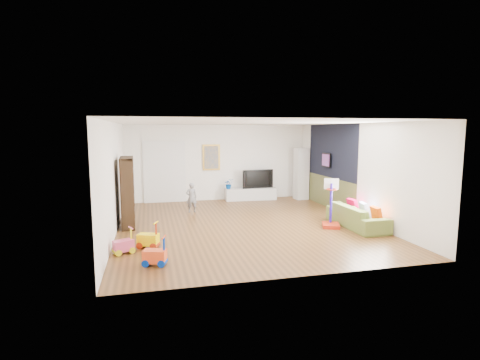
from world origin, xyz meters
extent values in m
cube|color=brown|center=(0.00, 0.00, 0.00)|extent=(6.50, 7.50, 0.00)
cube|color=white|center=(0.00, 0.00, 2.70)|extent=(6.50, 7.50, 0.00)
cube|color=white|center=(0.00, 3.75, 1.35)|extent=(6.50, 0.00, 2.70)
cube|color=silver|center=(0.00, -3.75, 1.35)|extent=(6.50, 0.00, 2.70)
cube|color=silver|center=(-3.25, 0.00, 1.35)|extent=(0.00, 7.50, 2.70)
cube|color=silver|center=(3.25, 0.00, 1.35)|extent=(0.00, 7.50, 2.70)
cube|color=black|center=(3.23, 1.40, 1.85)|extent=(0.01, 3.20, 1.70)
cube|color=brown|center=(3.23, 1.40, 0.50)|extent=(0.01, 3.20, 1.00)
cube|color=white|center=(-1.90, 3.71, 1.05)|extent=(1.45, 0.06, 2.10)
cube|color=gold|center=(-0.25, 3.71, 1.55)|extent=(0.62, 0.06, 0.92)
cube|color=#7F3F8C|center=(3.17, 1.60, 1.55)|extent=(0.04, 0.56, 0.46)
cube|color=silver|center=(1.14, 3.43, 0.22)|extent=(1.86, 0.54, 0.43)
cube|color=silver|center=(2.97, 3.16, 0.94)|extent=(0.46, 0.46, 1.88)
cube|color=#301F11|center=(-2.99, 0.63, 0.90)|extent=(0.36, 1.25, 1.81)
imported|color=olive|center=(2.81, -0.96, 0.28)|extent=(0.79, 1.96, 0.57)
cube|color=#B42611|center=(2.14, -0.82, 0.63)|extent=(0.60, 0.65, 1.26)
cube|color=#FFD900|center=(-2.48, -1.48, 0.28)|extent=(0.49, 0.40, 0.57)
cube|color=#F14B1E|center=(-2.36, -2.59, 0.28)|extent=(0.47, 0.37, 0.56)
cube|color=#DF4C74|center=(-2.97, -1.75, 0.26)|extent=(0.45, 0.38, 0.52)
imported|color=slate|center=(-1.18, 1.82, 0.46)|extent=(0.34, 0.23, 0.92)
imported|color=black|center=(1.38, 3.49, 0.77)|extent=(1.17, 0.28, 0.67)
imported|color=#033F94|center=(0.33, 3.45, 0.61)|extent=(0.34, 0.30, 0.36)
cube|color=#BC3800|center=(3.00, -1.52, 0.45)|extent=(0.12, 0.38, 0.37)
cube|color=white|center=(2.99, -0.99, 0.45)|extent=(0.18, 0.40, 0.39)
cube|color=#B60032|center=(2.99, -0.42, 0.45)|extent=(0.12, 0.38, 0.38)
camera|label=1|loc=(-2.41, -9.49, 2.49)|focal=28.00mm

